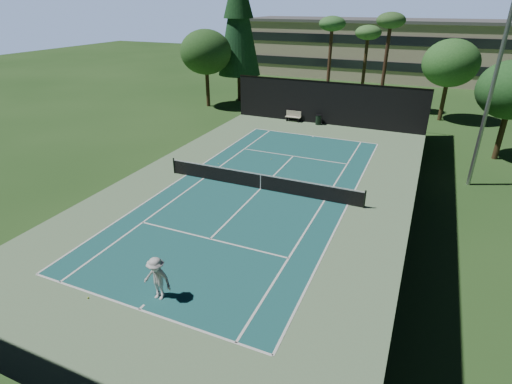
% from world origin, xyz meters
% --- Properties ---
extents(ground, '(160.00, 160.00, 0.00)m').
position_xyz_m(ground, '(0.00, 0.00, 0.00)').
color(ground, '#24491B').
rests_on(ground, ground).
extents(apron_slab, '(18.00, 32.00, 0.01)m').
position_xyz_m(apron_slab, '(0.00, 0.00, 0.01)').
color(apron_slab, '#678960').
rests_on(apron_slab, ground).
extents(court_surface, '(10.97, 23.77, 0.01)m').
position_xyz_m(court_surface, '(0.00, 0.00, 0.01)').
color(court_surface, '#1C5959').
rests_on(court_surface, ground).
extents(court_lines, '(11.07, 23.87, 0.01)m').
position_xyz_m(court_lines, '(0.00, 0.00, 0.02)').
color(court_lines, white).
rests_on(court_lines, ground).
extents(tennis_net, '(12.90, 0.10, 1.10)m').
position_xyz_m(tennis_net, '(0.00, 0.00, 0.56)').
color(tennis_net, black).
rests_on(tennis_net, ground).
extents(fence, '(18.04, 32.05, 4.03)m').
position_xyz_m(fence, '(0.00, 0.06, 2.01)').
color(fence, black).
rests_on(fence, ground).
extents(player, '(1.22, 0.71, 1.88)m').
position_xyz_m(player, '(0.29, -11.00, 0.94)').
color(player, silver).
rests_on(player, ground).
extents(tennis_ball_a, '(0.07, 0.07, 0.07)m').
position_xyz_m(tennis_ball_a, '(-2.28, -12.17, 0.04)').
color(tennis_ball_a, '#B4D12F').
rests_on(tennis_ball_a, ground).
extents(tennis_ball_b, '(0.07, 0.07, 0.07)m').
position_xyz_m(tennis_ball_b, '(-0.89, 0.86, 0.04)').
color(tennis_ball_b, yellow).
rests_on(tennis_ball_b, ground).
extents(tennis_ball_c, '(0.07, 0.07, 0.07)m').
position_xyz_m(tennis_ball_c, '(-1.30, 5.10, 0.04)').
color(tennis_ball_c, '#BED430').
rests_on(tennis_ball_c, ground).
extents(tennis_ball_d, '(0.06, 0.06, 0.06)m').
position_xyz_m(tennis_ball_d, '(-4.45, 2.70, 0.03)').
color(tennis_ball_d, yellow).
rests_on(tennis_ball_d, ground).
extents(park_bench, '(1.50, 0.45, 1.02)m').
position_xyz_m(park_bench, '(-3.19, 15.75, 0.55)').
color(park_bench, beige).
rests_on(park_bench, ground).
extents(trash_bin, '(0.56, 0.56, 0.95)m').
position_xyz_m(trash_bin, '(-0.62, 15.59, 0.48)').
color(trash_bin, black).
rests_on(trash_bin, ground).
extents(pine_tree, '(4.80, 4.80, 15.00)m').
position_xyz_m(pine_tree, '(-12.00, 22.00, 9.55)').
color(pine_tree, '#3F2B1B').
rests_on(pine_tree, ground).
extents(palm_a, '(2.80, 2.80, 9.32)m').
position_xyz_m(palm_a, '(-2.00, 24.00, 8.19)').
color(palm_a, '#4B2F20').
rests_on(palm_a, ground).
extents(palm_b, '(2.80, 2.80, 8.42)m').
position_xyz_m(palm_b, '(1.50, 26.00, 7.36)').
color(palm_b, '#42301C').
rests_on(palm_b, ground).
extents(palm_c, '(2.80, 2.80, 9.77)m').
position_xyz_m(palm_c, '(4.00, 23.00, 8.60)').
color(palm_c, '#40281B').
rests_on(palm_c, ground).
extents(decid_tree_a, '(5.12, 5.12, 7.62)m').
position_xyz_m(decid_tree_a, '(10.00, 22.00, 5.42)').
color(decid_tree_a, '#44321D').
rests_on(decid_tree_a, ground).
extents(decid_tree_c, '(5.44, 5.44, 8.09)m').
position_xyz_m(decid_tree_c, '(-14.00, 18.00, 5.76)').
color(decid_tree_c, '#49331F').
rests_on(decid_tree_c, ground).
extents(campus_building, '(40.50, 12.50, 8.30)m').
position_xyz_m(campus_building, '(0.00, 45.98, 4.21)').
color(campus_building, '#C3AF97').
rests_on(campus_building, ground).
extents(light_pole, '(0.90, 0.25, 12.22)m').
position_xyz_m(light_pole, '(12.00, 6.00, 6.46)').
color(light_pole, '#92949A').
rests_on(light_pole, ground).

